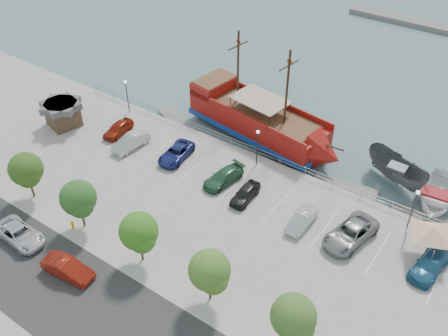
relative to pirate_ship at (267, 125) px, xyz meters
The scene contains 31 objects.
ground 12.42m from the pirate_ship, 80.38° to the right, with size 160.00×160.00×0.00m, color slate.
street 28.17m from the pirate_ship, 85.83° to the right, with size 100.00×8.00×0.04m, color #313131.
sidewalk 22.19m from the pirate_ship, 84.70° to the right, with size 100.00×4.00×0.05m, color #A4A096.
seawall_railing 4.77m from the pirate_ship, 64.41° to the right, with size 50.00×0.06×1.00m.
pirate_ship is the anchor object (origin of this frame).
patrol_boat 14.70m from the pirate_ship, ahead, with size 2.83×7.52×2.91m, color #494B4D.
speedboat 19.10m from the pirate_ship, ahead, with size 5.46×7.64×1.58m, color white.
dock_west 11.36m from the pirate_ship, 165.15° to the right, with size 6.65×1.90×0.38m, color gray.
dock_mid 11.42m from the pirate_ship, 14.78° to the right, with size 6.52×1.86×0.37m, color gray.
dock_east 19.61m from the pirate_ship, ahead, with size 6.75×1.93×0.39m, color #696158.
shed 23.46m from the pirate_ship, 149.71° to the right, with size 4.42×4.42×2.95m.
canopy_tent 21.88m from the pirate_ship, 21.07° to the right, with size 5.62×5.62×3.61m.
street_van 28.01m from the pirate_ship, 109.29° to the right, with size 2.38×5.17×1.44m, color silver.
street_sedan 26.84m from the pirate_ship, 96.08° to the right, with size 1.59×4.55×1.50m, color maroon.
fire_hydrant 23.81m from the pirate_ship, 106.05° to the right, with size 0.27×0.27×0.79m.
lamp_post_left 17.00m from the pirate_ship, 160.75° to the right, with size 0.36×0.36×4.28m.
lamp_post_mid 6.22m from the pirate_ship, 69.84° to the right, with size 0.36×0.36×4.28m.
lamp_post_right 18.98m from the pirate_ship, 17.16° to the right, with size 0.36×0.36×4.28m.
tree_b 25.68m from the pirate_ship, 120.04° to the right, with size 3.30×3.20×5.00m.
tree_c 23.00m from the pirate_ship, 104.69° to the right, with size 3.30×3.20×5.00m.
tree_d 22.29m from the pirate_ship, 86.92° to the right, with size 3.30×3.20×5.00m.
tree_e 23.72m from the pirate_ship, 69.70° to the right, with size 3.30×3.20×5.00m.
tree_f 26.95m from the pirate_ship, 55.55° to the right, with size 3.30×3.20×5.00m.
parked_car_a 16.80m from the pirate_ship, 145.00° to the right, with size 1.65×4.10×1.40m, color maroon.
parked_car_b 15.22m from the pirate_ship, 135.05° to the right, with size 1.57×4.51×1.49m, color #BBBBBB.
parked_car_c 10.98m from the pirate_ship, 119.97° to the right, with size 2.23×4.84×1.34m, color navy.
parked_car_d 9.99m from the pirate_ship, 84.94° to the right, with size 1.91×4.69×1.36m, color #2F5F3F.
parked_car_e 11.48m from the pirate_ship, 69.72° to the right, with size 1.59×3.94×1.34m, color black.
parked_car_f 14.83m from the pirate_ship, 47.05° to the right, with size 1.42×4.08×1.34m, color silver.
parked_car_g 17.59m from the pirate_ship, 35.01° to the right, with size 2.67×5.78×1.61m, color gray.
parked_car_h 23.20m from the pirate_ship, 24.30° to the right, with size 2.01×4.93×1.43m, color #22597D.
Camera 1 is at (20.56, -29.17, 32.14)m, focal length 40.00 mm.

